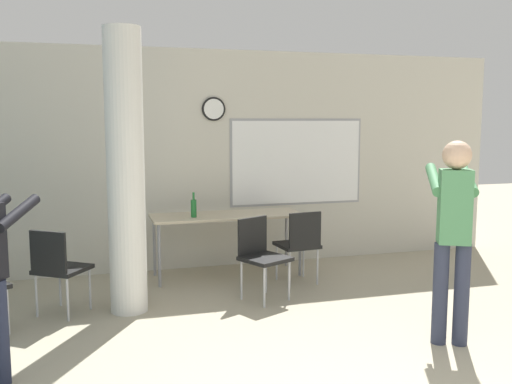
# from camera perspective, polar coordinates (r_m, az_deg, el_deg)

# --- Properties ---
(wall_back) EXTENTS (8.00, 0.15, 2.80)m
(wall_back) POSITION_cam_1_polar(r_m,az_deg,el_deg) (7.44, -3.93, 3.26)
(wall_back) COLOR beige
(wall_back) RESTS_ON ground_plane
(support_pillar) EXTENTS (0.37, 0.37, 2.80)m
(support_pillar) POSITION_cam_1_polar(r_m,az_deg,el_deg) (5.73, -12.90, 1.88)
(support_pillar) COLOR silver
(support_pillar) RESTS_ON ground_plane
(folding_table) EXTENTS (1.84, 0.63, 0.77)m
(folding_table) POSITION_cam_1_polar(r_m,az_deg,el_deg) (6.98, -2.92, -2.66)
(folding_table) COLOR beige
(folding_table) RESTS_ON ground_plane
(bottle_on_table) EXTENTS (0.07, 0.07, 0.30)m
(bottle_on_table) POSITION_cam_1_polar(r_m,az_deg,el_deg) (6.78, -6.25, -1.57)
(bottle_on_table) COLOR #1E6B2D
(bottle_on_table) RESTS_ON folding_table
(chair_near_pillar) EXTENTS (0.61, 0.61, 0.87)m
(chair_near_pillar) POSITION_cam_1_polar(r_m,az_deg,el_deg) (5.92, -19.21, -6.91)
(chair_near_pillar) COLOR black
(chair_near_pillar) RESTS_ON ground_plane
(chair_table_right) EXTENTS (0.48, 0.48, 0.87)m
(chair_table_right) POSITION_cam_1_polar(r_m,az_deg,el_deg) (6.68, 4.39, -4.93)
(chair_table_right) COLOR black
(chair_table_right) RESTS_ON ground_plane
(chair_table_front) EXTENTS (0.59, 0.59, 0.87)m
(chair_table_front) POSITION_cam_1_polar(r_m,az_deg,el_deg) (6.13, 0.48, -6.02)
(chair_table_front) COLOR black
(chair_table_front) RESTS_ON ground_plane
(person_playing_side) EXTENTS (0.58, 0.73, 1.75)m
(person_playing_side) POSITION_cam_1_polar(r_m,az_deg,el_deg) (5.10, 19.13, -3.21)
(person_playing_side) COLOR #2D3347
(person_playing_side) RESTS_ON ground_plane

